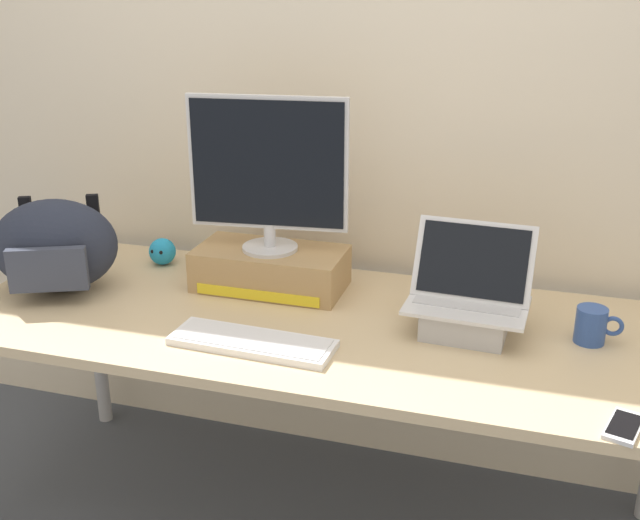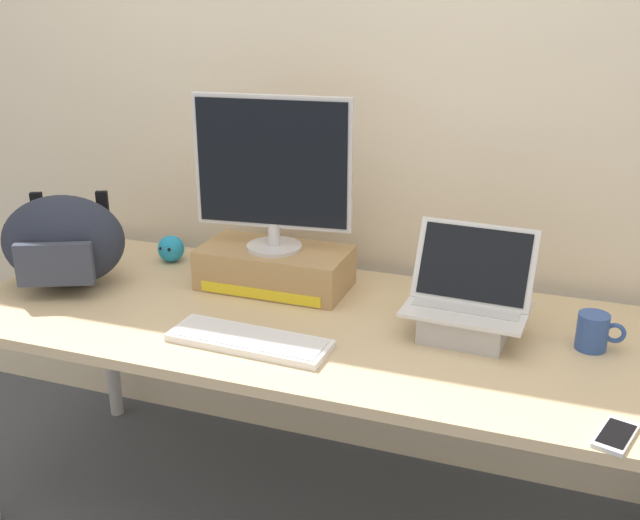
{
  "view_description": "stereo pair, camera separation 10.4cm",
  "coord_description": "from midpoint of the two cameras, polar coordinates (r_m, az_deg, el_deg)",
  "views": [
    {
      "loc": [
        0.57,
        -1.87,
        1.65
      ],
      "look_at": [
        0.0,
        0.0,
        0.9
      ],
      "focal_mm": 42.79,
      "sensor_mm": 36.0,
      "label": 1
    },
    {
      "loc": [
        0.67,
        -1.84,
        1.65
      ],
      "look_at": [
        0.0,
        0.0,
        0.9
      ],
      "focal_mm": 42.79,
      "sensor_mm": 36.0,
      "label": 2
    }
  ],
  "objects": [
    {
      "name": "toner_box_yellow",
      "position": [
        2.36,
        -2.15,
        -0.59
      ],
      "size": [
        0.46,
        0.24,
        0.13
      ],
      "color": "#A88456",
      "rests_on": "desk"
    },
    {
      "name": "cell_phone",
      "position": [
        1.78,
        22.86,
        -12.03
      ],
      "size": [
        0.1,
        0.15,
        0.01
      ],
      "rotation": [
        0.0,
        0.0,
        -0.28
      ],
      "color": "silver",
      "rests_on": "desk"
    },
    {
      "name": "external_keyboard",
      "position": [
        2.03,
        -3.82,
        -6.03
      ],
      "size": [
        0.44,
        0.16,
        0.02
      ],
      "rotation": [
        0.0,
        0.0,
        -0.04
      ],
      "color": "white",
      "rests_on": "desk"
    },
    {
      "name": "messenger_backpack",
      "position": [
        2.46,
        -17.5,
        1.31
      ],
      "size": [
        0.43,
        0.35,
        0.29
      ],
      "rotation": [
        0.0,
        0.0,
        0.42
      ],
      "color": "#232838",
      "rests_on": "desk"
    },
    {
      "name": "desk",
      "position": [
        2.19,
        1.37,
        -5.85
      ],
      "size": [
        2.08,
        0.81,
        0.72
      ],
      "color": "tan",
      "rests_on": "ground"
    },
    {
      "name": "plush_toy",
      "position": [
        2.61,
        -9.97,
        0.83
      ],
      "size": [
        0.09,
        0.09,
        0.09
      ],
      "color": "#2393CC",
      "rests_on": "desk"
    },
    {
      "name": "desktop_monitor",
      "position": [
        2.27,
        -2.26,
        6.66
      ],
      "size": [
        0.48,
        0.17,
        0.47
      ],
      "rotation": [
        0.0,
        0.0,
        0.12
      ],
      "color": "silver",
      "rests_on": "toner_box_yellow"
    },
    {
      "name": "back_wall",
      "position": [
        2.47,
        5.33,
        12.69
      ],
      "size": [
        7.0,
        0.1,
        2.6
      ],
      "primitive_type": "cube",
      "color": "beige",
      "rests_on": "ground"
    },
    {
      "name": "coffee_mug",
      "position": [
        2.12,
        21.11,
        -5.04
      ],
      "size": [
        0.12,
        0.08,
        0.1
      ],
      "color": "#2D4C93",
      "rests_on": "desk"
    },
    {
      "name": "open_laptop",
      "position": [
        2.1,
        12.32,
        -3.9
      ],
      "size": [
        0.33,
        0.24,
        0.29
      ],
      "rotation": [
        0.0,
        0.0,
        -0.05
      ],
      "color": "#ADADB2",
      "rests_on": "desk"
    }
  ]
}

